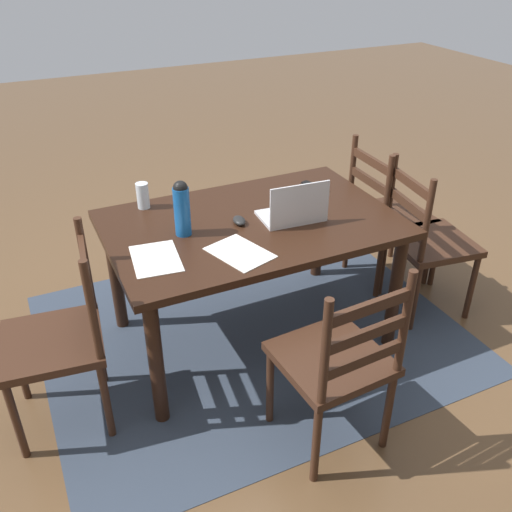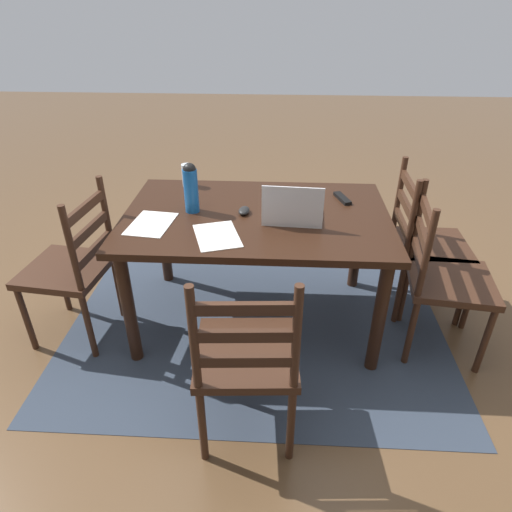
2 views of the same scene
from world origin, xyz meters
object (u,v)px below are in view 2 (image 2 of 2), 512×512
Objects in this scene: chair_far_head at (246,358)px; tv_remote at (342,198)px; drinking_glass at (187,175)px; dining_table at (256,228)px; chair_left_far at (443,278)px; chair_right_far at (72,268)px; water_bottle at (191,187)px; laptop at (293,212)px; chair_left_near at (424,244)px; computer_mouse at (244,210)px.

tv_remote is at bearing -114.94° from chair_far_head.
tv_remote is (-0.96, 0.17, -0.06)m from drinking_glass.
chair_far_head is (-0.00, 0.85, -0.18)m from dining_table.
chair_left_far and chair_right_far have the same top height.
chair_left_far is 3.36× the size of water_bottle.
drinking_glass is at bearing -36.23° from laptop.
drinking_glass is (1.49, -0.58, 0.34)m from chair_left_far.
water_bottle is at bearing -67.15° from chair_far_head.
laptop is (0.83, 0.29, 0.33)m from chair_left_near.
tv_remote is (-0.50, -1.07, 0.28)m from chair_far_head.
dining_table is 0.56m from tv_remote.
chair_far_head is at bearing 112.85° from water_bottle.
computer_mouse is (-0.39, 0.39, -0.05)m from drinking_glass.
water_bottle is 0.40m from drinking_glass.
water_bottle is 1.66× the size of tv_remote.
chair_left_near is 1.54m from drinking_glass.
computer_mouse is at bearing 9.81° from chair_left_near.
dining_table is at bearing -169.13° from chair_right_far.
computer_mouse is (-0.29, 0.01, -0.13)m from water_bottle.
chair_left_far is 0.73m from tv_remote.
chair_left_near is at bearing -89.95° from chair_left_far.
computer_mouse is (1.10, -0.19, 0.29)m from chair_left_far.
chair_left_far is at bearing -147.09° from chair_far_head.
chair_left_far is at bearing 173.46° from laptop.
chair_far_head is 1.37m from drinking_glass.
water_bottle reaches higher than chair_left_far.
chair_far_head is 5.59× the size of tv_remote.
tv_remote is at bearing -2.63° from chair_left_near.
water_bottle is at bearing -10.70° from laptop.
chair_left_near is 9.50× the size of computer_mouse.
chair_left_near is 5.59× the size of tv_remote.
water_bottle reaches higher than dining_table.
chair_far_head is 1.00× the size of chair_right_far.
dining_table is 1.07m from chair_left_near.
chair_left_near reaches higher than tv_remote.
chair_right_far is 6.76× the size of drinking_glass.
chair_right_far reaches higher than drinking_glass.
drinking_glass is 0.98m from tv_remote.
chair_far_head is at bearing 46.85° from tv_remote.
dining_table is 0.43m from water_bottle.
water_bottle is (1.40, 0.18, 0.42)m from chair_left_near.
chair_left_near is 1.00× the size of chair_right_far.
tv_remote is (-0.57, -0.21, -0.01)m from computer_mouse.
chair_left_far reaches higher than dining_table.
computer_mouse is at bearing -3.37° from dining_table.
computer_mouse is (0.07, -0.00, 0.11)m from dining_table.
chair_right_far is 1.62m from tv_remote.
chair_far_head is (1.03, 1.05, 0.00)m from chair_left_near.
tv_remote is (0.53, -0.02, 0.28)m from chair_left_near.
water_bottle is 0.90m from tv_remote.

